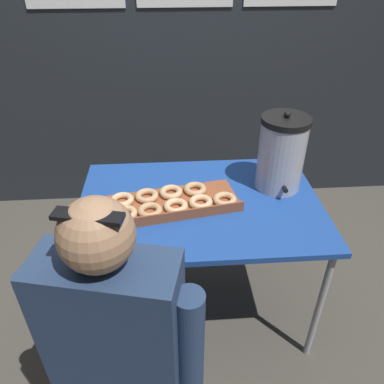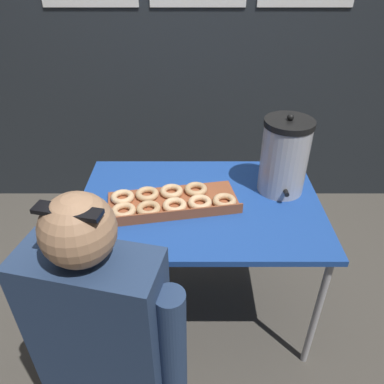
% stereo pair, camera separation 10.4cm
% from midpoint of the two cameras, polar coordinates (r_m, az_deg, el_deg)
% --- Properties ---
extents(ground_plane, '(12.00, 12.00, 0.00)m').
position_cam_midpoint_polar(ground_plane, '(2.30, -0.37, -16.60)').
color(ground_plane, '#4C473F').
extents(back_wall, '(6.00, 0.11, 2.87)m').
position_cam_midpoint_polar(back_wall, '(2.67, -2.39, 26.79)').
color(back_wall, '#23282D').
rests_on(back_wall, ground).
extents(folding_table, '(1.16, 0.80, 0.73)m').
position_cam_midpoint_polar(folding_table, '(1.82, -0.45, -2.88)').
color(folding_table, '#1E479E').
rests_on(folding_table, ground).
extents(donut_box, '(0.64, 0.36, 0.05)m').
position_cam_midpoint_polar(donut_box, '(1.76, -4.94, -1.58)').
color(donut_box, brown).
rests_on(donut_box, folding_table).
extents(coffee_urn, '(0.23, 0.26, 0.40)m').
position_cam_midpoint_polar(coffee_urn, '(1.85, 11.89, 5.77)').
color(coffee_urn, '#B7B7BC').
rests_on(coffee_urn, folding_table).
extents(cell_phone, '(0.11, 0.15, 0.01)m').
position_cam_midpoint_polar(cell_phone, '(1.63, -17.05, -7.44)').
color(cell_phone, black).
rests_on(cell_phone, folding_table).
extents(person_seated, '(0.56, 0.30, 1.25)m').
position_cam_midpoint_polar(person_seated, '(1.42, -13.21, -23.63)').
color(person_seated, '#33332D').
rests_on(person_seated, ground).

